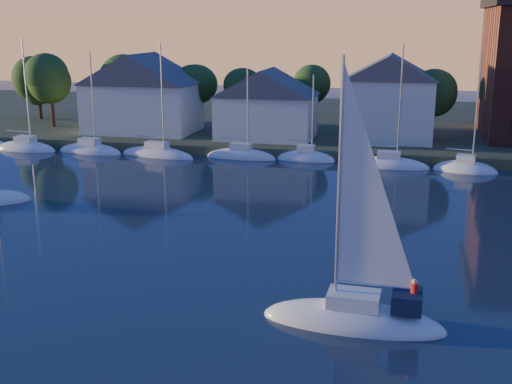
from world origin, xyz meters
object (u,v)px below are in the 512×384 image
(clubhouse_centre, at_px, (267,103))
(hero_sailboat, at_px, (356,313))
(clubhouse_east, at_px, (389,97))
(clubhouse_west, at_px, (142,92))

(clubhouse_centre, relative_size, hero_sailboat, 0.83)
(clubhouse_east, bearing_deg, hero_sailboat, -89.86)
(clubhouse_west, bearing_deg, clubhouse_centre, -3.58)
(clubhouse_centre, xyz_separation_m, clubhouse_east, (14.00, 2.00, 0.87))
(clubhouse_centre, height_order, clubhouse_east, clubhouse_east)
(clubhouse_west, distance_m, clubhouse_east, 30.02)
(clubhouse_centre, height_order, hero_sailboat, hero_sailboat)
(clubhouse_centre, relative_size, clubhouse_east, 1.10)
(clubhouse_centre, distance_m, hero_sailboat, 47.10)
(hero_sailboat, bearing_deg, clubhouse_east, -88.05)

